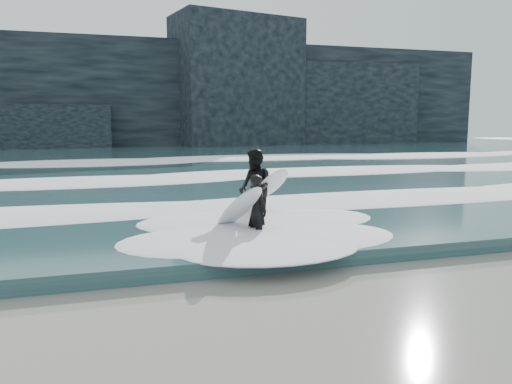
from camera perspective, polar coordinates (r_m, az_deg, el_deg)
ground at (r=6.60m, az=18.46°, el=-15.81°), size 120.00×120.00×0.00m
sea at (r=34.16m, az=-10.80°, el=3.83°), size 90.00×52.00×0.30m
headland at (r=51.06m, az=-13.02°, el=10.60°), size 70.00×9.00×10.00m
foam_near at (r=14.51m, az=-2.35°, el=-0.72°), size 60.00×3.20×0.20m
foam_mid at (r=21.30m, az=-7.07°, el=2.12°), size 60.00×4.00×0.24m
foam_far at (r=30.18m, az=-10.00°, el=3.87°), size 60.00×4.80×0.30m
surfer_left at (r=10.63m, az=-0.61°, el=-1.98°), size 1.12×2.02×1.51m
surfer_right at (r=12.47m, az=0.09°, el=0.52°), size 1.18×2.08×1.94m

